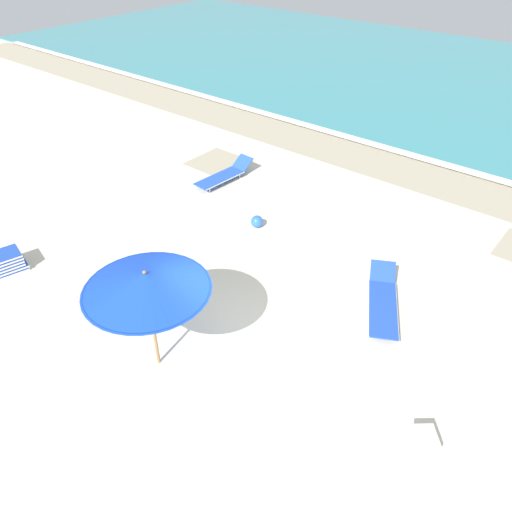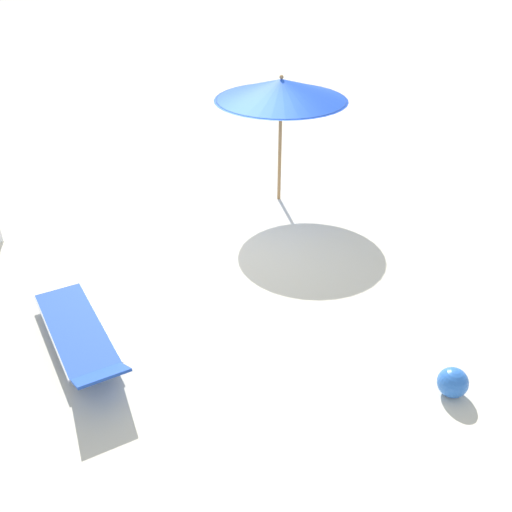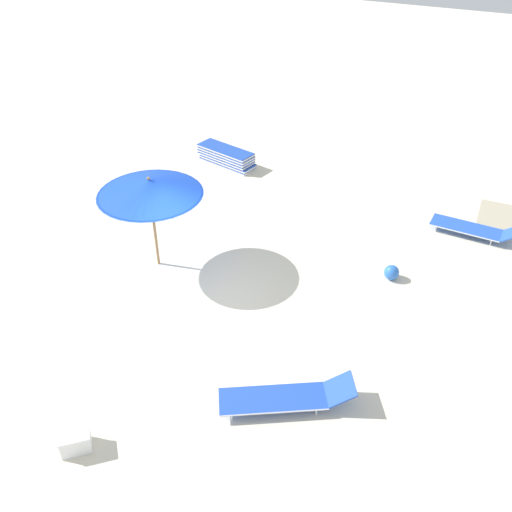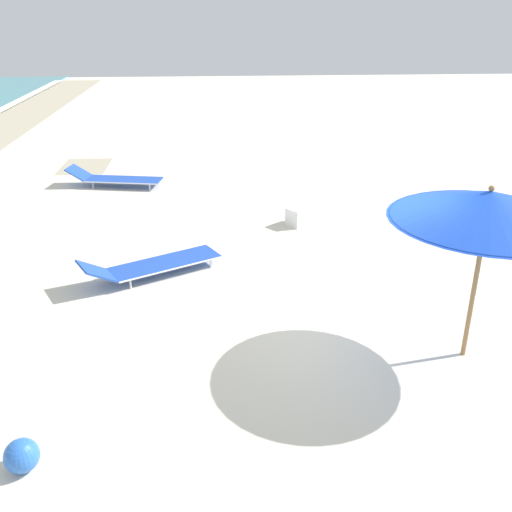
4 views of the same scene
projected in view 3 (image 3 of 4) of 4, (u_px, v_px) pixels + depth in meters
ground_plane at (198, 310)px, 12.10m from camera, size 60.00×60.00×0.16m
beach_umbrella at (149, 187)px, 12.13m from camera, size 2.29×2.29×2.28m
lounger_stack at (226, 156)px, 17.33m from camera, size 1.07×2.01×0.49m
sun_lounger_beside_umbrella at (286, 397)px, 9.84m from camera, size 1.65×2.35×0.47m
sun_lounger_near_water_left at (476, 229)px, 14.14m from camera, size 0.74×2.19×0.51m
beach_ball at (392, 272)px, 12.76m from camera, size 0.34×0.34×0.34m
cooler_box at (75, 441)px, 9.13m from camera, size 0.59×0.61×0.37m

